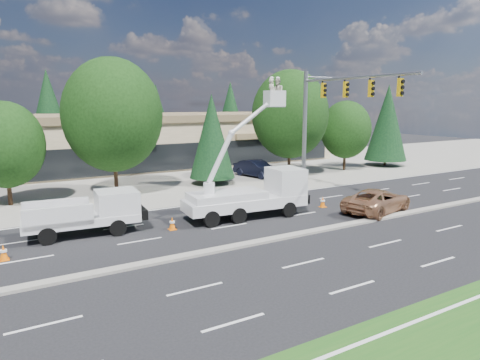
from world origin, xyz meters
TOP-DOWN VIEW (x-y plane):
  - ground at (0.00, 0.00)m, footprint 140.00×140.00m
  - concrete_apron at (0.00, 20.00)m, footprint 140.00×22.00m
  - road_median at (0.00, 0.00)m, footprint 120.00×0.55m
  - strip_mall at (0.00, 29.97)m, footprint 50.40×15.40m
  - tree_front_c at (-10.00, 15.00)m, footprint 4.91×4.91m
  - tree_front_d at (-3.00, 15.00)m, footprint 7.15×7.15m
  - tree_front_e at (5.00, 15.00)m, footprint 3.77×3.77m
  - tree_front_f at (13.00, 15.00)m, footprint 6.98×6.98m
  - tree_front_g at (20.00, 15.00)m, footprint 5.01×5.01m
  - tree_front_h at (26.00, 15.00)m, footprint 4.39×4.39m
  - tree_back_b at (-4.00, 42.00)m, footprint 5.49×5.49m
  - tree_back_c at (10.00, 42.00)m, footprint 4.74×4.74m
  - tree_back_d at (22.00, 42.00)m, footprint 5.07×5.07m
  - signal_mast at (10.03, 7.04)m, footprint 2.76×10.16m
  - utility_pickup at (-6.77, 5.67)m, footprint 5.76×2.57m
  - bucket_truck at (2.36, 4.29)m, footprint 7.44×2.90m
  - traffic_cone_a at (-10.81, 3.65)m, footprint 0.40×0.40m
  - traffic_cone_b at (-2.90, 4.22)m, footprint 0.40×0.40m
  - traffic_cone_c at (1.04, 3.96)m, footprint 0.40×0.40m
  - traffic_cone_d at (7.40, 3.98)m, footprint 0.40×0.40m
  - traffic_cone_e at (11.96, 4.24)m, footprint 0.40×0.40m
  - minivan at (9.43, 1.29)m, footprint 5.67×3.59m
  - parked_car_east at (10.04, 16.00)m, footprint 2.58×4.94m

SIDE VIEW (x-z plane):
  - ground at x=0.00m, z-range 0.00..0.00m
  - concrete_apron at x=0.00m, z-range 0.00..0.01m
  - road_median at x=0.00m, z-range 0.00..0.12m
  - traffic_cone_a at x=-10.81m, z-range -0.01..0.69m
  - traffic_cone_b at x=-2.90m, z-range -0.01..0.69m
  - traffic_cone_c at x=1.04m, z-range -0.01..0.69m
  - traffic_cone_d at x=7.40m, z-range -0.01..0.69m
  - traffic_cone_e at x=11.96m, z-range -0.01..0.69m
  - minivan at x=9.43m, z-range 0.00..1.46m
  - parked_car_east at x=10.04m, z-range 0.00..1.55m
  - utility_pickup at x=-6.77m, z-range -0.19..1.96m
  - bucket_truck at x=2.36m, z-range -2.37..5.79m
  - strip_mall at x=0.00m, z-range 0.08..5.58m
  - tree_front_e at x=5.00m, z-range 0.27..7.70m
  - tree_front_c at x=-10.00m, z-range 0.58..7.40m
  - tree_front_g at x=20.00m, z-range 0.59..7.54m
  - tree_front_h at x=26.00m, z-range 0.32..8.97m
  - tree_back_c at x=10.00m, z-range 0.34..9.69m
  - tree_back_d at x=22.00m, z-range 0.36..10.36m
  - tree_front_f at x=13.00m, z-range 0.83..10.51m
  - tree_front_d at x=-3.00m, z-range 0.85..10.77m
  - tree_back_b at x=-4.00m, z-range 0.40..11.22m
  - signal_mast at x=10.03m, z-range 1.56..10.56m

